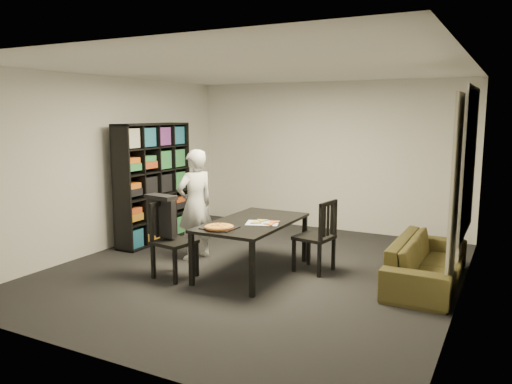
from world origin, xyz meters
The scene contains 16 objects.
room centered at (0.00, 0.00, 1.30)m, with size 5.01×5.51×2.61m.
window_pane centered at (2.48, 0.60, 1.50)m, with size 0.02×1.40×1.60m, color black.
window_frame centered at (2.48, 0.60, 1.50)m, with size 0.03×1.52×1.72m, color white.
curtain_left centered at (2.40, 0.08, 1.15)m, with size 0.03×0.70×2.25m, color #B9B39E.
curtain_right centered at (2.40, 1.12, 1.15)m, with size 0.03×0.70×2.25m, color #B9B39E.
bookshelf centered at (-2.16, 0.60, 0.95)m, with size 0.35×1.50×1.90m, color black.
dining_table centered at (0.01, -0.11, 0.63)m, with size 0.91×1.65×0.69m.
chair_left centered at (-0.85, -0.72, 0.55)m, with size 0.50×0.50×0.96m.
chair_right centered at (0.78, 0.32, 0.54)m, with size 0.50×0.50×0.95m.
draped_jacket centered at (-0.98, -0.70, 0.79)m, with size 0.45×0.24×0.53m.
person centered at (-1.00, 0.08, 0.78)m, with size 0.57×0.37×1.56m, color silver.
baking_tray centered at (-0.15, -0.64, 0.69)m, with size 0.40×0.32×0.01m, color black.
pepperoni_pizza centered at (-0.13, -0.69, 0.71)m, with size 0.35×0.35×0.03m.
kitchen_towel centered at (0.19, -0.18, 0.69)m, with size 0.40×0.30×0.01m, color white.
pizza_slices centered at (0.22, -0.15, 0.70)m, with size 0.37×0.31×0.01m, color gold, non-canonical shape.
sofa centered at (2.09, 0.50, 0.27)m, with size 1.88×0.74×0.55m, color #42411A.
Camera 1 is at (2.96, -5.63, 2.06)m, focal length 35.00 mm.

